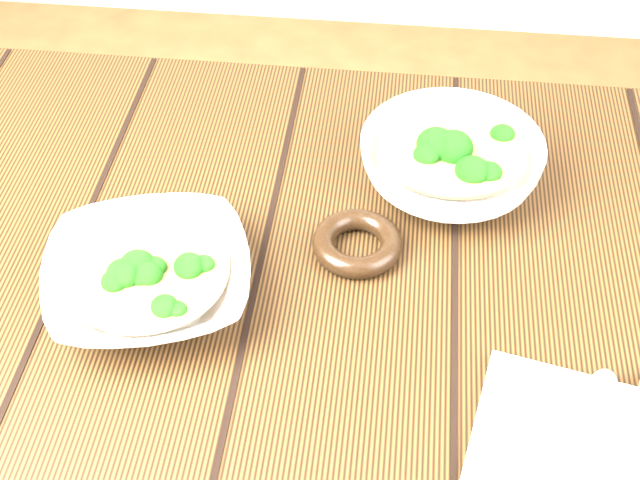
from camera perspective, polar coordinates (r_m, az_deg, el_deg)
table at (r=0.99m, az=-2.70°, el=-8.14°), size 1.20×0.80×0.75m
soup_bowl_front at (r=0.89m, az=-10.91°, el=-2.42°), size 0.25×0.25×0.06m
soup_bowl_back at (r=1.00m, az=8.34°, el=4.95°), size 0.21×0.21×0.07m
trivet at (r=0.93m, az=2.40°, el=-0.20°), size 0.11×0.11×0.02m
napkin at (r=0.81m, az=16.92°, el=-13.12°), size 0.23×0.20×0.01m
spoon_left at (r=0.82m, az=16.94°, el=-10.69°), size 0.08×0.16×0.01m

